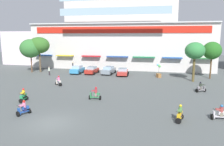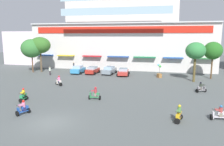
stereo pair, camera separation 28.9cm
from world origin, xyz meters
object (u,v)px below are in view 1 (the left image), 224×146
(parked_car_2, at_px, (109,70))
(pedestrian_1, at_px, (73,65))
(scooter_rider_8, at_px, (24,109))
(plaza_tree_2, at_px, (31,48))
(balloon_vendor_cart, at_px, (159,72))
(scooter_rider_2, at_px, (220,114))
(plaza_tree_0, at_px, (39,45))
(scooter_rider_0, at_px, (95,94))
(scooter_rider_1, at_px, (201,88))
(plaza_tree_1, at_px, (212,51))
(scooter_rider_5, at_px, (23,96))
(parked_car_1, at_px, (92,70))
(scooter_rider_3, at_px, (180,115))
(plaza_tree_3, at_px, (195,51))
(parked_car_0, at_px, (77,69))
(parked_car_3, at_px, (123,72))
(pedestrian_0, at_px, (49,70))
(scooter_rider_6, at_px, (59,81))

(parked_car_2, relative_size, pedestrian_1, 2.67)
(scooter_rider_8, xyz_separation_m, pedestrian_1, (-6.43, 27.86, 0.39))
(plaza_tree_2, distance_m, balloon_vendor_cart, 26.43)
(scooter_rider_2, bearing_deg, plaza_tree_0, 145.84)
(scooter_rider_0, height_order, scooter_rider_1, scooter_rider_0)
(plaza_tree_1, distance_m, plaza_tree_2, 35.16)
(scooter_rider_5, distance_m, pedestrian_1, 24.35)
(plaza_tree_1, bearing_deg, scooter_rider_0, -134.38)
(plaza_tree_0, bearing_deg, scooter_rider_1, -18.96)
(parked_car_2, distance_m, scooter_rider_8, 24.08)
(plaza_tree_1, bearing_deg, plaza_tree_0, -179.98)
(scooter_rider_2, distance_m, scooter_rider_5, 20.96)
(scooter_rider_2, distance_m, scooter_rider_8, 18.50)
(scooter_rider_1, xyz_separation_m, scooter_rider_5, (-21.04, -8.95, 0.05))
(parked_car_1, relative_size, parked_car_2, 0.93)
(scooter_rider_2, distance_m, balloon_vendor_cart, 20.34)
(scooter_rider_0, xyz_separation_m, balloon_vendor_cart, (7.43, 15.92, 0.30))
(scooter_rider_0, relative_size, scooter_rider_8, 1.09)
(scooter_rider_3, bearing_deg, plaza_tree_2, 143.39)
(plaza_tree_3, bearing_deg, plaza_tree_1, 44.69)
(plaza_tree_1, relative_size, parked_car_0, 1.67)
(scooter_rider_2, bearing_deg, plaza_tree_1, 80.31)
(plaza_tree_1, relative_size, parked_car_2, 1.47)
(parked_car_0, xyz_separation_m, scooter_rider_0, (8.85, -16.90, -0.16))
(parked_car_2, bearing_deg, parked_car_3, -18.74)
(plaza_tree_1, xyz_separation_m, scooter_rider_2, (-3.50, -20.47, -4.42))
(parked_car_0, xyz_separation_m, scooter_rider_3, (18.20, -21.71, -0.17))
(scooter_rider_8, xyz_separation_m, balloon_vendor_cart, (12.77, 22.26, 0.36))
(parked_car_1, relative_size, scooter_rider_2, 2.88)
(parked_car_3, bearing_deg, scooter_rider_0, -92.03)
(plaza_tree_2, height_order, scooter_rider_2, plaza_tree_2)
(parked_car_2, relative_size, scooter_rider_3, 2.87)
(pedestrian_0, bearing_deg, scooter_rider_5, -71.22)
(plaza_tree_2, bearing_deg, scooter_rider_3, -36.61)
(plaza_tree_3, height_order, scooter_rider_8, plaza_tree_3)
(scooter_rider_2, xyz_separation_m, scooter_rider_3, (-3.61, -1.17, 0.05))
(scooter_rider_5, xyz_separation_m, pedestrian_1, (-3.81, 24.05, 0.33))
(parked_car_0, bearing_deg, scooter_rider_3, -50.02)
(plaza_tree_3, distance_m, scooter_rider_6, 22.55)
(plaza_tree_2, distance_m, plaza_tree_3, 31.88)
(balloon_vendor_cart, bearing_deg, scooter_rider_6, -146.42)
(scooter_rider_0, xyz_separation_m, scooter_rider_2, (12.96, -3.64, -0.06))
(scooter_rider_1, bearing_deg, plaza_tree_1, 71.96)
(scooter_rider_3, xyz_separation_m, scooter_rider_8, (-14.69, -1.53, -0.04))
(parked_car_2, bearing_deg, pedestrian_0, -161.54)
(scooter_rider_8, bearing_deg, scooter_rider_6, 100.71)
(parked_car_1, distance_m, pedestrian_0, 8.39)
(plaza_tree_3, xyz_separation_m, balloon_vendor_cart, (-5.67, 2.43, -4.17))
(scooter_rider_6, bearing_deg, scooter_rider_0, -37.65)
(scooter_rider_6, bearing_deg, scooter_rider_2, -24.85)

